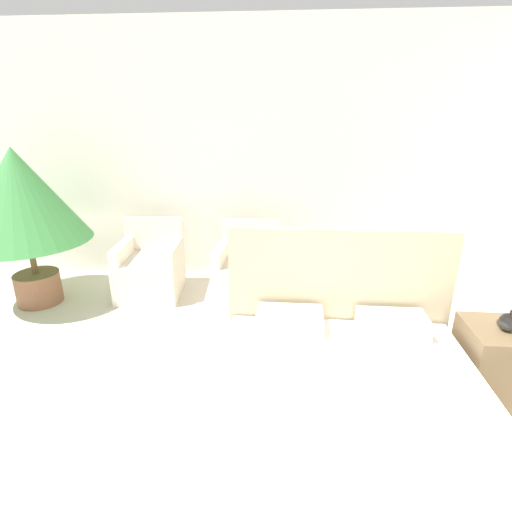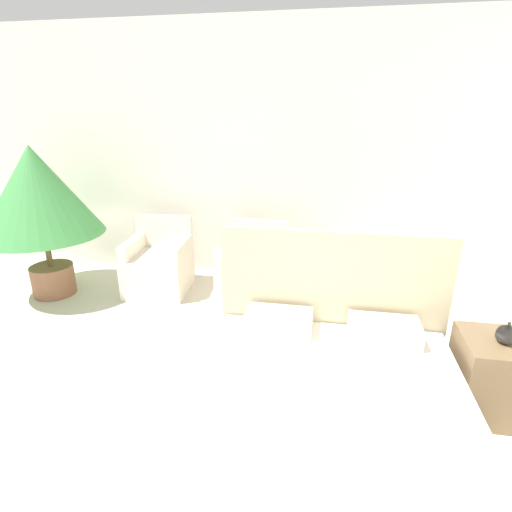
# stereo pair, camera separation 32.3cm
# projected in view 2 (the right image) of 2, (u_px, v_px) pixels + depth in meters

# --- Properties ---
(wall_back) EXTENTS (10.00, 0.06, 2.90)m
(wall_back) POSITION_uv_depth(u_px,v_px,m) (257.00, 158.00, 4.55)
(wall_back) COLOR silver
(wall_back) RESTS_ON ground_plane
(bed) EXTENTS (1.69, 2.01, 1.15)m
(bed) POSITION_uv_depth(u_px,v_px,m) (327.00, 425.00, 2.31)
(bed) COLOR #4C4238
(bed) RESTS_ON ground_plane
(armchair_near_window_left) EXTENTS (0.71, 0.71, 0.82)m
(armchair_near_window_left) POSITION_uv_depth(u_px,v_px,m) (159.00, 268.00, 4.54)
(armchair_near_window_left) COLOR beige
(armchair_near_window_left) RESTS_ON ground_plane
(armchair_near_window_right) EXTENTS (0.69, 0.69, 0.82)m
(armchair_near_window_right) POSITION_uv_depth(u_px,v_px,m) (253.00, 274.00, 4.36)
(armchair_near_window_right) COLOR beige
(armchair_near_window_right) RESTS_ON ground_plane
(potted_palm) EXTENTS (1.26, 1.26, 1.64)m
(potted_palm) POSITION_uv_depth(u_px,v_px,m) (37.00, 195.00, 4.16)
(potted_palm) COLOR brown
(potted_palm) RESTS_ON ground_plane
(nightstand) EXTENTS (0.45, 0.47, 0.55)m
(nightstand) POSITION_uv_depth(u_px,v_px,m) (492.00, 376.00, 2.69)
(nightstand) COLOR brown
(nightstand) RESTS_ON ground_plane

